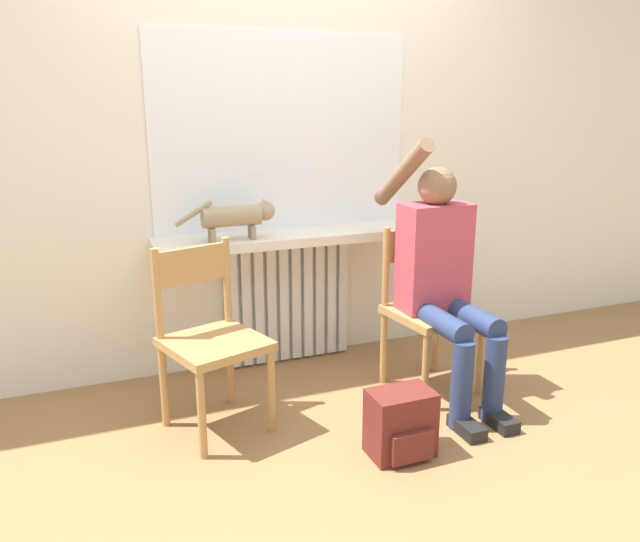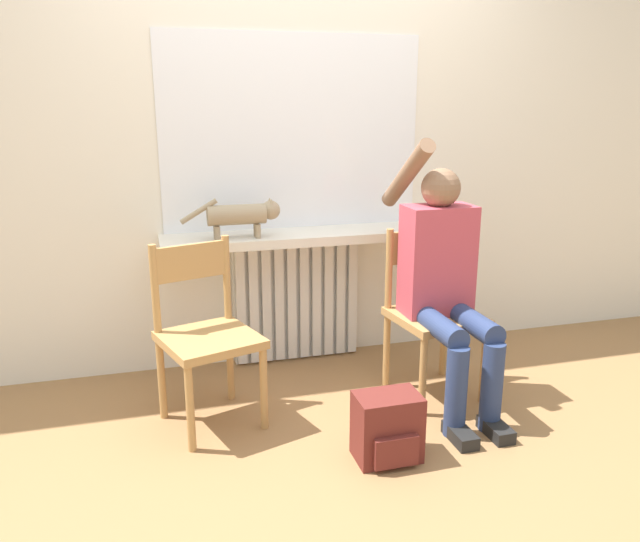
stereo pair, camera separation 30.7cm
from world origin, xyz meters
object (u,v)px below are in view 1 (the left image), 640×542
at_px(chair_right, 428,307).
at_px(backpack, 401,424).
at_px(chair_left, 210,336).
at_px(cat, 238,216).
at_px(person, 443,274).

xyz_separation_m(chair_right, backpack, (-0.45, -0.55, -0.30)).
height_order(chair_right, backpack, chair_right).
bearing_deg(backpack, chair_left, 141.54).
distance_m(chair_left, cat, 0.69).
height_order(person, backpack, person).
distance_m(person, cat, 1.08).
xyz_separation_m(chair_right, person, (0.01, -0.11, 0.21)).
bearing_deg(chair_left, chair_right, -17.46).
xyz_separation_m(chair_left, person, (1.15, -0.11, 0.21)).
xyz_separation_m(chair_left, cat, (0.26, 0.44, 0.46)).
bearing_deg(chair_right, person, -94.56).
xyz_separation_m(cat, backpack, (0.43, -0.99, -0.77)).
xyz_separation_m(chair_left, chair_right, (1.14, 0.00, 0.00)).
relative_size(chair_right, cat, 1.64).
height_order(person, cat, person).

